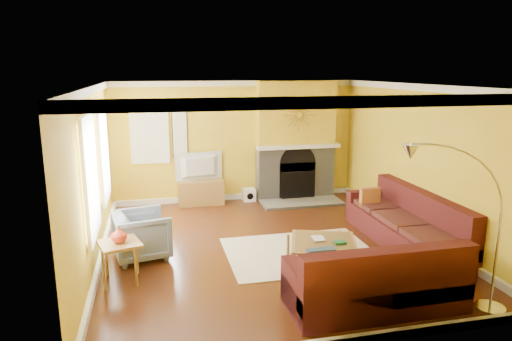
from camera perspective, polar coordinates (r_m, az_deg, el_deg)
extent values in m
cube|color=#582912|center=(7.88, 1.61, -9.51)|extent=(5.50, 6.00, 0.02)
cube|color=white|center=(7.31, 1.74, 10.68)|extent=(5.50, 6.00, 0.02)
cube|color=yellow|center=(10.37, -2.54, 3.67)|extent=(5.50, 0.02, 2.70)
cube|color=yellow|center=(4.73, 10.97, -7.42)|extent=(5.50, 0.02, 2.70)
cube|color=yellow|center=(7.30, -19.80, -0.85)|extent=(0.02, 6.00, 2.70)
cube|color=yellow|center=(8.59, 19.80, 1.07)|extent=(0.02, 6.00, 2.70)
cube|color=white|center=(8.53, -18.64, 2.12)|extent=(0.06, 1.22, 1.72)
cube|color=white|center=(6.68, -20.12, -0.75)|extent=(0.06, 1.22, 1.72)
cube|color=white|center=(10.12, -13.16, 4.28)|extent=(0.82, 0.06, 1.22)
cube|color=white|center=(10.14, -9.50, 4.74)|extent=(0.34, 0.04, 1.14)
cube|color=white|center=(10.28, 5.35, 2.99)|extent=(1.92, 0.22, 0.08)
cube|color=gray|center=(10.27, 5.76, -4.02)|extent=(1.80, 0.70, 0.06)
cube|color=beige|center=(7.64, 5.54, -10.15)|extent=(2.40, 1.80, 0.02)
cube|color=olive|center=(10.23, -6.91, -2.70)|extent=(0.99, 0.45, 0.54)
imported|color=black|center=(10.10, -7.00, 0.46)|extent=(1.07, 0.31, 0.61)
cube|color=white|center=(10.45, -0.90, -3.04)|extent=(0.28, 0.28, 0.28)
imported|color=gray|center=(7.52, -14.08, -7.82)|extent=(0.98, 0.96, 0.76)
imported|color=red|center=(6.67, -16.77, -7.67)|extent=(0.25, 0.25, 0.23)
imported|color=white|center=(7.15, 7.10, -8.46)|extent=(0.20, 0.26, 0.02)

